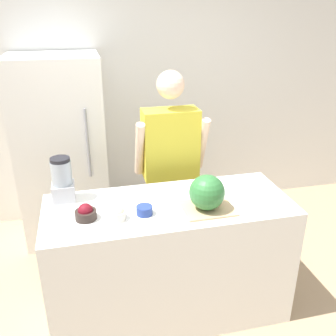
% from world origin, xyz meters
% --- Properties ---
extents(wall_back, '(8.00, 0.06, 2.60)m').
position_xyz_m(wall_back, '(0.00, 2.01, 1.30)').
color(wall_back, white).
rests_on(wall_back, ground_plane).
extents(counter_island, '(1.67, 0.68, 0.91)m').
position_xyz_m(counter_island, '(0.00, 0.34, 0.46)').
color(counter_island, white).
rests_on(counter_island, ground_plane).
extents(refrigerator, '(0.80, 0.68, 1.76)m').
position_xyz_m(refrigerator, '(-0.73, 1.63, 0.88)').
color(refrigerator, white).
rests_on(refrigerator, ground_plane).
extents(person, '(0.59, 0.27, 1.69)m').
position_xyz_m(person, '(0.17, 0.99, 0.87)').
color(person, '#4C608C').
rests_on(person, ground_plane).
extents(cutting_board, '(0.33, 0.27, 0.01)m').
position_xyz_m(cutting_board, '(0.23, 0.21, 0.92)').
color(cutting_board, tan).
rests_on(cutting_board, counter_island).
extents(watermelon, '(0.23, 0.23, 0.23)m').
position_xyz_m(watermelon, '(0.22, 0.20, 1.04)').
color(watermelon, '#2D6B33').
rests_on(watermelon, cutting_board).
extents(bowl_cherries, '(0.13, 0.13, 0.11)m').
position_xyz_m(bowl_cherries, '(-0.55, 0.27, 0.96)').
color(bowl_cherries, '#2D231E').
rests_on(bowl_cherries, counter_island).
extents(bowl_cream, '(0.11, 0.11, 0.10)m').
position_xyz_m(bowl_cream, '(-0.36, 0.22, 0.96)').
color(bowl_cream, beige).
rests_on(bowl_cream, counter_island).
extents(bowl_small_blue, '(0.10, 0.10, 0.06)m').
position_xyz_m(bowl_small_blue, '(-0.19, 0.24, 0.94)').
color(bowl_small_blue, navy).
rests_on(bowl_small_blue, counter_island).
extents(blender, '(0.15, 0.15, 0.31)m').
position_xyz_m(blender, '(-0.69, 0.57, 1.06)').
color(blender, '#B7B7BC').
rests_on(blender, counter_island).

